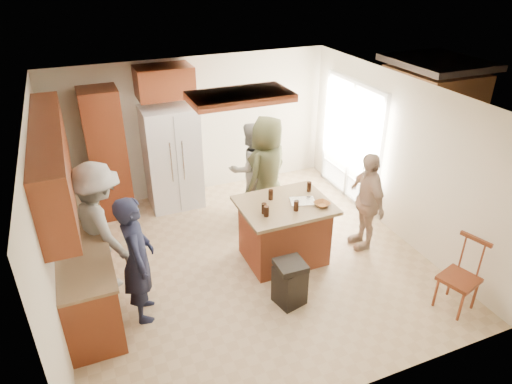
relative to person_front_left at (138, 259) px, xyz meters
name	(u,v)px	position (x,y,z in m)	size (l,w,h in m)	color
room_shell	(419,130)	(5.97, 2.15, 0.03)	(8.00, 5.20, 5.00)	tan
person_front_left	(138,259)	(0.00, 0.00, 0.00)	(0.61, 0.45, 1.68)	#181C31
person_behind_left	(250,168)	(2.21, 1.91, -0.03)	(0.78, 0.48, 1.61)	gray
person_behind_right	(267,172)	(2.33, 1.45, 0.08)	(0.90, 0.58, 1.84)	#353820
person_side_right	(366,201)	(3.40, 0.24, -0.07)	(0.90, 0.46, 1.54)	tan
person_counter	(101,227)	(-0.33, 0.79, 0.06)	(1.16, 0.54, 1.80)	gray
left_cabinetry	(74,224)	(-0.65, 0.91, 0.12)	(0.64, 3.00, 2.30)	maroon
back_wall_units	(121,136)	(0.26, 2.71, 0.54)	(1.80, 0.60, 2.45)	maroon
refrigerator	(172,158)	(1.05, 2.63, 0.06)	(0.90, 0.76, 1.80)	white
kitchen_island	(284,231)	(2.12, 0.38, -0.36)	(1.28, 1.03, 0.93)	#A94E2B
island_items	(299,202)	(2.29, 0.28, 0.14)	(0.99, 0.61, 0.15)	silver
trash_bin	(290,282)	(1.78, -0.52, -0.52)	(0.41, 0.41, 0.63)	black
spindle_chair	(460,278)	(3.71, -1.41, -0.38)	(0.52, 0.52, 0.99)	maroon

